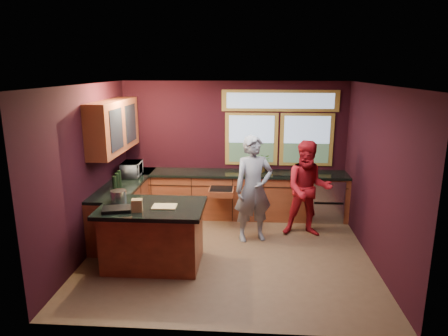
# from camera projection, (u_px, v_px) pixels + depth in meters

# --- Properties ---
(floor) EXTENTS (4.50, 4.50, 0.00)m
(floor) POSITION_uv_depth(u_px,v_px,m) (228.00, 253.00, 6.51)
(floor) COLOR brown
(floor) RESTS_ON ground
(room_shell) EXTENTS (4.52, 4.02, 2.71)m
(room_shell) POSITION_uv_depth(u_px,v_px,m) (193.00, 141.00, 6.43)
(room_shell) COLOR black
(room_shell) RESTS_ON ground
(back_counter) EXTENTS (4.50, 0.64, 0.93)m
(back_counter) POSITION_uv_depth(u_px,v_px,m) (243.00, 195.00, 8.03)
(back_counter) COLOR #572614
(back_counter) RESTS_ON floor
(left_counter) EXTENTS (0.64, 2.30, 0.93)m
(left_counter) POSITION_uv_depth(u_px,v_px,m) (125.00, 206.00, 7.35)
(left_counter) COLOR #572614
(left_counter) RESTS_ON floor
(island) EXTENTS (1.55, 1.05, 0.95)m
(island) POSITION_uv_depth(u_px,v_px,m) (153.00, 235.00, 6.05)
(island) COLOR #572614
(island) RESTS_ON floor
(person_grey) EXTENTS (0.78, 0.63, 1.85)m
(person_grey) POSITION_uv_depth(u_px,v_px,m) (253.00, 189.00, 6.83)
(person_grey) COLOR slate
(person_grey) RESTS_ON floor
(person_red) EXTENTS (0.85, 0.67, 1.73)m
(person_red) POSITION_uv_depth(u_px,v_px,m) (308.00, 189.00, 7.04)
(person_red) COLOR maroon
(person_red) RESTS_ON floor
(microwave) EXTENTS (0.37, 0.52, 0.28)m
(microwave) POSITION_uv_depth(u_px,v_px,m) (132.00, 169.00, 7.60)
(microwave) COLOR #999999
(microwave) RESTS_ON left_counter
(potted_plant) EXTENTS (0.33, 0.29, 0.37)m
(potted_plant) POSITION_uv_depth(u_px,v_px,m) (262.00, 163.00, 7.90)
(potted_plant) COLOR #999999
(potted_plant) RESTS_ON back_counter
(paper_towel) EXTENTS (0.12, 0.12, 0.28)m
(paper_towel) POSITION_uv_depth(u_px,v_px,m) (258.00, 166.00, 7.87)
(paper_towel) COLOR silver
(paper_towel) RESTS_ON back_counter
(cutting_board) EXTENTS (0.36, 0.26, 0.02)m
(cutting_board) POSITION_uv_depth(u_px,v_px,m) (164.00, 207.00, 5.87)
(cutting_board) COLOR tan
(cutting_board) RESTS_ON island
(stock_pot) EXTENTS (0.24, 0.24, 0.18)m
(stock_pot) POSITION_uv_depth(u_px,v_px,m) (119.00, 196.00, 6.10)
(stock_pot) COLOR silver
(stock_pot) RESTS_ON island
(paper_bag) EXTENTS (0.17, 0.14, 0.18)m
(paper_bag) POSITION_uv_depth(u_px,v_px,m) (137.00, 205.00, 5.68)
(paper_bag) COLOR brown
(paper_bag) RESTS_ON island
(black_tray) EXTENTS (0.46, 0.37, 0.05)m
(black_tray) POSITION_uv_depth(u_px,v_px,m) (117.00, 209.00, 5.72)
(black_tray) COLOR black
(black_tray) RESTS_ON island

